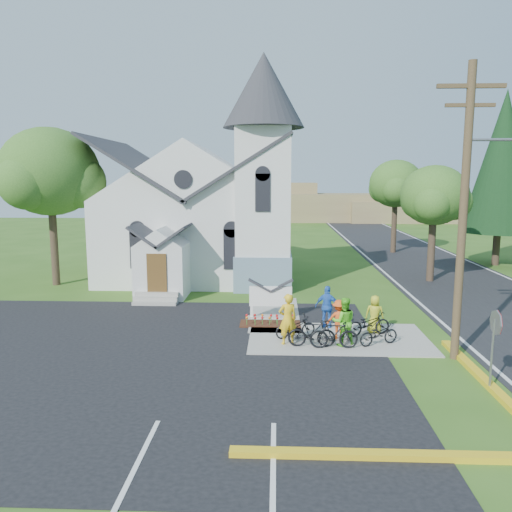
{
  "coord_description": "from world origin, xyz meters",
  "views": [
    {
      "loc": [
        -0.97,
        -18.5,
        6.25
      ],
      "look_at": [
        -1.93,
        5.0,
        2.58
      ],
      "focal_mm": 35.0,
      "sensor_mm": 36.0,
      "label": 1
    }
  ],
  "objects_px": {
    "utility_pole": "(466,204)",
    "cyclist_2": "(327,307)",
    "stop_sign": "(495,333)",
    "bike_2": "(379,334)",
    "church_sign": "(271,297)",
    "cyclist_4": "(375,314)",
    "bike_0": "(295,327)",
    "cyclist_0": "(288,319)",
    "bike_3": "(334,334)",
    "cyclist_1": "(344,322)",
    "cyclist_3": "(339,319)",
    "bike_1": "(312,333)",
    "bike_4": "(369,323)"
  },
  "relations": [
    {
      "from": "utility_pole",
      "to": "bike_2",
      "type": "relative_size",
      "value": 6.07
    },
    {
      "from": "cyclist_1",
      "to": "church_sign",
      "type": "bearing_deg",
      "value": -54.37
    },
    {
      "from": "cyclist_0",
      "to": "cyclist_3",
      "type": "height_order",
      "value": "cyclist_0"
    },
    {
      "from": "cyclist_0",
      "to": "cyclist_4",
      "type": "height_order",
      "value": "cyclist_0"
    },
    {
      "from": "cyclist_2",
      "to": "cyclist_0",
      "type": "bearing_deg",
      "value": 69.99
    },
    {
      "from": "stop_sign",
      "to": "cyclist_0",
      "type": "bearing_deg",
      "value": 146.89
    },
    {
      "from": "bike_1",
      "to": "bike_4",
      "type": "xyz_separation_m",
      "value": [
        2.36,
        1.46,
        -0.04
      ]
    },
    {
      "from": "bike_0",
      "to": "cyclist_1",
      "type": "xyz_separation_m",
      "value": [
        1.76,
        -0.86,
        0.48
      ]
    },
    {
      "from": "cyclist_4",
      "to": "bike_0",
      "type": "bearing_deg",
      "value": 29.07
    },
    {
      "from": "cyclist_0",
      "to": "bike_3",
      "type": "relative_size",
      "value": 1.09
    },
    {
      "from": "cyclist_3",
      "to": "bike_3",
      "type": "xyz_separation_m",
      "value": [
        -0.33,
        -1.15,
        -0.24
      ]
    },
    {
      "from": "stop_sign",
      "to": "bike_1",
      "type": "distance_m",
      "value": 6.32
    },
    {
      "from": "stop_sign",
      "to": "bike_4",
      "type": "xyz_separation_m",
      "value": [
        -2.7,
        5.05,
        -1.24
      ]
    },
    {
      "from": "cyclist_0",
      "to": "bike_0",
      "type": "height_order",
      "value": "cyclist_0"
    },
    {
      "from": "utility_pole",
      "to": "cyclist_2",
      "type": "height_order",
      "value": "utility_pole"
    },
    {
      "from": "bike_4",
      "to": "bike_0",
      "type": "bearing_deg",
      "value": 78.52
    },
    {
      "from": "bike_0",
      "to": "cyclist_2",
      "type": "distance_m",
      "value": 2.03
    },
    {
      "from": "church_sign",
      "to": "bike_2",
      "type": "bearing_deg",
      "value": -40.58
    },
    {
      "from": "church_sign",
      "to": "stop_sign",
      "type": "distance_m",
      "value": 9.97
    },
    {
      "from": "cyclist_2",
      "to": "cyclist_1",
      "type": "bearing_deg",
      "value": 117.46
    },
    {
      "from": "utility_pole",
      "to": "stop_sign",
      "type": "relative_size",
      "value": 4.03
    },
    {
      "from": "bike_3",
      "to": "stop_sign",
      "type": "bearing_deg",
      "value": -130.77
    },
    {
      "from": "cyclist_3",
      "to": "cyclist_4",
      "type": "bearing_deg",
      "value": -141.17
    },
    {
      "from": "bike_3",
      "to": "bike_0",
      "type": "bearing_deg",
      "value": 46.77
    },
    {
      "from": "utility_pole",
      "to": "bike_4",
      "type": "bearing_deg",
      "value": 138.29
    },
    {
      "from": "cyclist_3",
      "to": "bike_4",
      "type": "relative_size",
      "value": 0.83
    },
    {
      "from": "bike_1",
      "to": "cyclist_3",
      "type": "xyz_separation_m",
      "value": [
        1.13,
        1.01,
        0.24
      ]
    },
    {
      "from": "church_sign",
      "to": "bike_0",
      "type": "relative_size",
      "value": 1.32
    },
    {
      "from": "cyclist_3",
      "to": "church_sign",
      "type": "bearing_deg",
      "value": -35.63
    },
    {
      "from": "church_sign",
      "to": "bike_4",
      "type": "height_order",
      "value": "church_sign"
    },
    {
      "from": "church_sign",
      "to": "bike_3",
      "type": "distance_m",
      "value": 4.63
    },
    {
      "from": "cyclist_2",
      "to": "cyclist_4",
      "type": "xyz_separation_m",
      "value": [
        1.84,
        -0.64,
        -0.11
      ]
    },
    {
      "from": "bike_2",
      "to": "church_sign",
      "type": "bearing_deg",
      "value": 24.86
    },
    {
      "from": "utility_pole",
      "to": "bike_2",
      "type": "height_order",
      "value": "utility_pole"
    },
    {
      "from": "utility_pole",
      "to": "bike_3",
      "type": "relative_size",
      "value": 5.63
    },
    {
      "from": "stop_sign",
      "to": "cyclist_2",
      "type": "bearing_deg",
      "value": 124.93
    },
    {
      "from": "cyclist_0",
      "to": "bike_1",
      "type": "bearing_deg",
      "value": 145.23
    },
    {
      "from": "church_sign",
      "to": "utility_pole",
      "type": "relative_size",
      "value": 0.22
    },
    {
      "from": "church_sign",
      "to": "cyclist_3",
      "type": "height_order",
      "value": "church_sign"
    },
    {
      "from": "utility_pole",
      "to": "cyclist_1",
      "type": "bearing_deg",
      "value": 164.0
    },
    {
      "from": "church_sign",
      "to": "cyclist_0",
      "type": "height_order",
      "value": "cyclist_0"
    },
    {
      "from": "cyclist_3",
      "to": "cyclist_4",
      "type": "xyz_separation_m",
      "value": [
        1.54,
        0.83,
        -0.0
      ]
    },
    {
      "from": "cyclist_4",
      "to": "cyclist_1",
      "type": "bearing_deg",
      "value": 63.72
    },
    {
      "from": "cyclist_3",
      "to": "bike_3",
      "type": "relative_size",
      "value": 0.87
    },
    {
      "from": "church_sign",
      "to": "cyclist_0",
      "type": "distance_m",
      "value": 3.58
    },
    {
      "from": "church_sign",
      "to": "cyclist_3",
      "type": "bearing_deg",
      "value": -46.05
    },
    {
      "from": "church_sign",
      "to": "bike_0",
      "type": "xyz_separation_m",
      "value": [
        1.01,
        -2.75,
        -0.54
      ]
    },
    {
      "from": "stop_sign",
      "to": "bike_4",
      "type": "distance_m",
      "value": 5.86
    },
    {
      "from": "stop_sign",
      "to": "bike_4",
      "type": "bearing_deg",
      "value": 118.18
    },
    {
      "from": "stop_sign",
      "to": "bike_2",
      "type": "height_order",
      "value": "stop_sign"
    }
  ]
}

